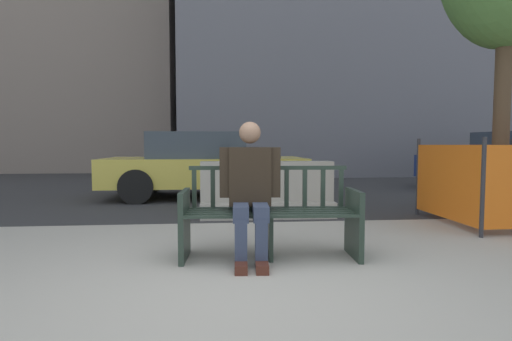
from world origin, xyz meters
TOP-DOWN VIEW (x-y plane):
  - ground_plane at (0.00, 0.00)m, footprint 200.00×200.00m
  - street_asphalt at (0.00, 8.70)m, footprint 120.00×12.00m
  - street_bench at (0.35, 0.97)m, footprint 1.71×0.61m
  - seated_person at (0.16, 0.92)m, footprint 0.59×0.74m
  - jersey_barrier_centre at (0.58, 3.16)m, footprint 2.00×0.69m
  - construction_fence at (3.71, 2.32)m, footprint 1.59×1.59m
  - car_taxi_near at (-0.47, 5.50)m, footprint 4.07×1.97m

SIDE VIEW (x-z plane):
  - ground_plane at x=0.00m, z-range 0.00..0.00m
  - street_asphalt at x=0.00m, z-range 0.00..0.01m
  - jersey_barrier_centre at x=0.58m, z-range -0.08..0.76m
  - street_bench at x=0.35m, z-range -0.04..0.84m
  - construction_fence at x=3.71m, z-range 0.00..1.19m
  - car_taxi_near at x=-0.47m, z-range 0.00..1.34m
  - seated_person at x=0.16m, z-range 0.03..1.35m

